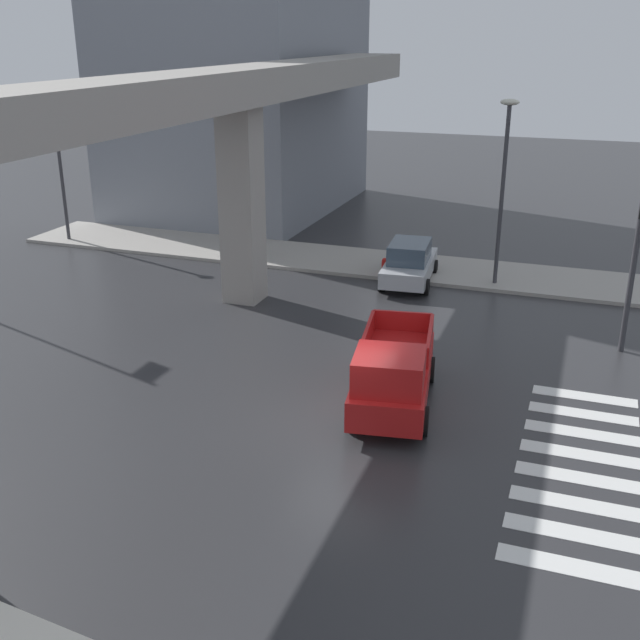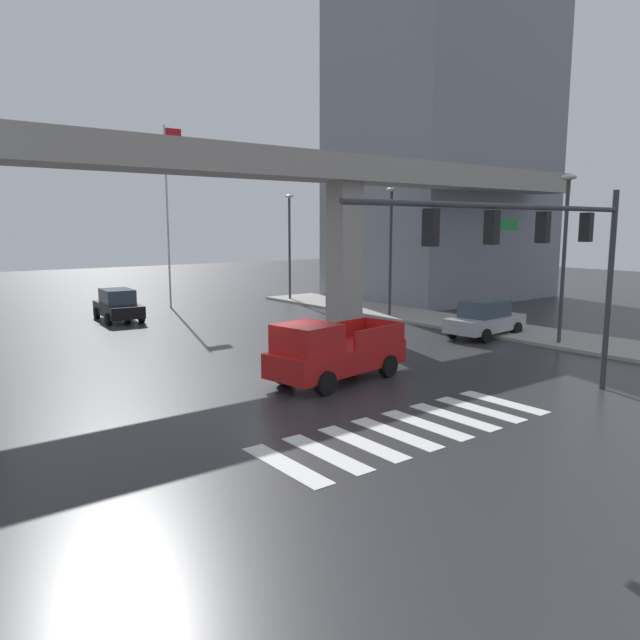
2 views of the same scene
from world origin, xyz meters
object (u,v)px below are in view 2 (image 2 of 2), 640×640
sedan_black (118,305)px  flagpole (168,205)px  street_lamp_far_north (289,234)px  street_lamp_near_corner (565,240)px  fire_hydrant (470,324)px  sedan_silver (485,319)px  pickup_truck (332,353)px  street_lamp_mid_block (391,236)px  traffic_signal_mast (545,243)px

sedan_black → flagpole: (4.58, 3.28, 5.56)m
street_lamp_far_north → street_lamp_near_corner: bearing=-90.0°
sedan_black → street_lamp_near_corner: street_lamp_near_corner is taller
fire_hydrant → sedan_silver: bearing=-106.5°
pickup_truck → street_lamp_mid_block: bearing=38.6°
street_lamp_near_corner → fire_hydrant: size_ratio=8.52×
pickup_truck → sedan_silver: bearing=11.2°
flagpole → traffic_signal_mast: bearing=-92.1°
sedan_black → flagpole: bearing=35.6°
sedan_black → street_lamp_mid_block: bearing=-33.1°
sedan_silver → flagpole: size_ratio=0.40×
street_lamp_near_corner → street_lamp_far_north: size_ratio=1.00×
sedan_silver → street_lamp_mid_block: size_ratio=0.61×
fire_hydrant → sedan_black: bearing=130.6°
pickup_truck → sedan_silver: pickup_truck is taller
sedan_silver → street_lamp_near_corner: bearing=-77.7°
sedan_black → fire_hydrant: bearing=-49.4°
sedan_black → traffic_signal_mast: bearing=-81.2°
street_lamp_near_corner → street_lamp_far_north: (0.00, 20.32, 0.00)m
pickup_truck → street_lamp_near_corner: 12.21m
street_lamp_near_corner → street_lamp_mid_block: 10.44m
fire_hydrant → street_lamp_far_north: bearing=88.6°
pickup_truck → flagpole: (3.62, 20.76, 5.43)m
street_lamp_near_corner → sedan_black: bearing=124.0°
sedan_black → sedan_silver: 19.36m
traffic_signal_mast → fire_hydrant: bearing=46.9°
sedan_silver → street_lamp_far_north: 17.40m
pickup_truck → street_lamp_near_corner: (11.62, -1.17, 3.57)m
street_lamp_far_north → flagpole: (-7.99, 1.61, 1.86)m
pickup_truck → traffic_signal_mast: traffic_signal_mast is taller
street_lamp_mid_block → traffic_signal_mast: bearing=-120.6°
pickup_truck → sedan_black: pickup_truck is taller
street_lamp_near_corner → street_lamp_mid_block: same height
flagpole → street_lamp_far_north: bearing=-11.4°
street_lamp_mid_block → fire_hydrant: size_ratio=8.52×
pickup_truck → sedan_silver: size_ratio=1.20×
street_lamp_mid_block → flagpole: flagpole is taller
pickup_truck → traffic_signal_mast: bearing=-65.7°
pickup_truck → street_lamp_near_corner: bearing=-5.8°
sedan_silver → flagpole: bearing=111.3°
flagpole → street_lamp_near_corner: bearing=-70.0°
sedan_black → street_lamp_near_corner: bearing=-56.0°
fire_hydrant → pickup_truck: bearing=-163.7°
sedan_black → flagpole: flagpole is taller
street_lamp_far_north → flagpole: 8.36m
street_lamp_near_corner → fire_hydrant: street_lamp_near_corner is taller
street_lamp_near_corner → street_lamp_mid_block: size_ratio=1.00×
sedan_silver → traffic_signal_mast: 12.13m
street_lamp_far_north → sedan_black: bearing=-172.4°
street_lamp_mid_block → street_lamp_far_north: (0.00, 9.88, 0.00)m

